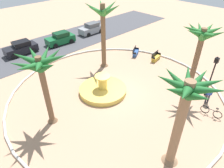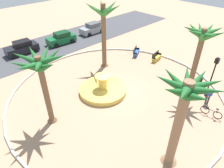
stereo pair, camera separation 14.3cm
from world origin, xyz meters
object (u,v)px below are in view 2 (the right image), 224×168
palm_tree_mid_plaza (104,22)px  palm_tree_far_side (40,69)px  palm_tree_by_curb (201,43)px  bench_west (136,53)px  bicycle_red_frame (211,112)px  parked_car_third (92,28)px  bench_east (156,58)px  palm_tree_near_fountain (183,105)px  trash_bin (201,79)px  parked_car_second (61,38)px  parked_car_leftmost (22,48)px  fountain (103,89)px  person_cyclist_helmet (209,95)px  lamppost (213,74)px

palm_tree_mid_plaza → palm_tree_far_side: palm_tree_mid_plaza is taller
palm_tree_far_side → palm_tree_by_curb: bearing=-27.7°
bench_west → bicycle_red_frame: size_ratio=0.96×
palm_tree_mid_plaza → parked_car_third: bearing=57.9°
bench_east → bicycle_red_frame: bench_east is taller
palm_tree_near_fountain → palm_tree_mid_plaza: (5.47, 12.20, 0.41)m
palm_tree_by_curb → palm_tree_far_side: palm_tree_by_curb is taller
palm_tree_by_curb → trash_bin: (2.69, 0.08, -4.70)m
bench_west → parked_car_second: bearing=115.9°
palm_tree_by_curb → parked_car_second: (-1.95, 18.50, -4.31)m
trash_bin → bicycle_red_frame: size_ratio=0.43×
palm_tree_mid_plaza → parked_car_leftmost: size_ratio=1.77×
bench_west → trash_bin: 8.62m
parked_car_leftmost → parked_car_second: (5.39, -0.73, 0.00)m
palm_tree_far_side → trash_bin: (13.63, -5.65, -4.34)m
fountain → bicycle_red_frame: (4.13, -8.56, 0.10)m
palm_tree_by_curb → palm_tree_mid_plaza: 9.64m
palm_tree_by_curb → bicycle_red_frame: (-1.34, -2.79, -4.70)m
parked_car_second → person_cyclist_helmet: bearing=-84.7°
palm_tree_by_curb → trash_bin: palm_tree_by_curb is taller
palm_tree_near_fountain → person_cyclist_helmet: palm_tree_near_fountain is taller
palm_tree_far_side → parked_car_third: 20.04m
person_cyclist_helmet → parked_car_second: 20.45m
palm_tree_far_side → bicycle_red_frame: 13.55m
palm_tree_far_side → parked_car_second: (8.99, 12.77, -3.94)m
fountain → bench_east: (8.99, 0.30, 0.07)m
palm_tree_far_side → person_cyclist_helmet: palm_tree_far_side is taller
bench_east → palm_tree_far_side: bearing=-178.6°
parked_car_leftmost → palm_tree_mid_plaza: bearing=-61.0°
bench_west → trash_bin: size_ratio=2.26×
trash_bin → parked_car_leftmost: parked_car_leftmost is taller
bench_west → lamppost: (-1.70, -9.99, 1.99)m
fountain → palm_tree_by_curb: 9.30m
trash_bin → fountain: bearing=145.1°
fountain → palm_tree_far_side: size_ratio=0.75×
bench_west → person_cyclist_helmet: (-2.86, -10.56, 0.61)m
parked_car_leftmost → parked_car_second: 5.44m
palm_tree_far_side → parked_car_second: bearing=54.9°
parked_car_leftmost → palm_tree_near_fountain: bearing=-90.2°
bench_east → bench_west: size_ratio=1.00×
person_cyclist_helmet → parked_car_second: person_cyclist_helmet is taller
palm_tree_by_curb → person_cyclist_helmet: 4.53m
lamppost → person_cyclist_helmet: bearing=-153.9°
bicycle_red_frame → parked_car_third: parked_car_third is taller
lamppost → parked_car_leftmost: lamppost is taller
fountain → parked_car_leftmost: bearing=97.9°
person_cyclist_helmet → parked_car_third: (3.91, 20.53, -0.18)m
palm_tree_by_curb → palm_tree_mid_plaza: palm_tree_mid_plaza is taller
palm_tree_near_fountain → person_cyclist_helmet: bearing=6.9°
fountain → parked_car_leftmost: fountain is taller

